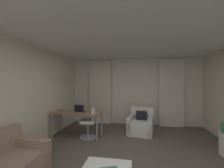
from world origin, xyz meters
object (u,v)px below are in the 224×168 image
object	(u,v)px
armchair	(141,124)
laptop	(80,110)
desk_chair	(89,125)
desk	(77,114)

from	to	relation	value
armchair	laptop	xyz separation A→B (m)	(-1.85, -0.61, 0.53)
armchair	laptop	bearing A→B (deg)	-161.76
armchair	laptop	world-z (taller)	laptop
desk_chair	laptop	distance (m)	0.53
desk_chair	laptop	xyz separation A→B (m)	(-0.31, 0.10, 0.41)
desk_chair	desk	bearing A→B (deg)	170.30
armchair	laptop	distance (m)	2.02
desk	desk_chair	xyz separation A→B (m)	(0.39, -0.07, -0.31)
armchair	desk_chair	size ratio (longest dim) A/B	1.11
desk	desk_chair	world-z (taller)	desk_chair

